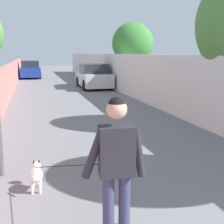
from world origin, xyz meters
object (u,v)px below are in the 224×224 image
(tree_right_mid, at_px, (133,44))
(dog, at_px, (36,174))
(car_near, at_px, (93,77))
(car_far, at_px, (30,70))
(person_skateboarder, at_px, (117,161))

(tree_right_mid, height_order, dog, tree_right_mid)
(dog, xyz_separation_m, car_near, (14.13, -3.88, 0.44))
(tree_right_mid, distance_m, car_far, 11.39)
(car_near, bearing_deg, dog, 164.64)
(car_near, xyz_separation_m, car_far, (9.18, 3.91, -0.00))
(person_skateboarder, distance_m, car_far, 25.15)
(tree_right_mid, distance_m, person_skateboarder, 17.16)
(tree_right_mid, bearing_deg, car_near, 92.80)
(person_skateboarder, xyz_separation_m, dog, (1.82, 0.84, -0.80))
(car_near, bearing_deg, car_far, 23.05)
(dog, bearing_deg, person_skateboarder, -155.32)
(tree_right_mid, relative_size, person_skateboarder, 2.47)
(tree_right_mid, relative_size, car_near, 1.03)
(car_near, bearing_deg, person_skateboarder, 169.20)
(dog, bearing_deg, tree_right_mid, -24.71)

